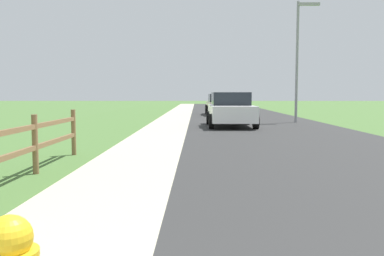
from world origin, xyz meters
TOP-DOWN VIEW (x-y plane):
  - ground_plane at (0.00, 25.00)m, footprint 120.00×120.00m
  - road_asphalt at (3.50, 27.00)m, footprint 7.00×66.00m
  - curb_concrete at (-3.00, 27.00)m, footprint 6.00×66.00m
  - grass_verge at (-4.50, 27.00)m, footprint 5.00×66.00m
  - parked_suv_white at (1.97, 18.49)m, footprint 2.18×4.24m
  - parked_car_beige at (2.06, 28.85)m, footprint 2.07×4.57m
  - street_lamp at (5.75, 21.17)m, footprint 1.17×0.20m

SIDE VIEW (x-z plane):
  - ground_plane at x=0.00m, z-range 0.00..0.00m
  - road_asphalt at x=3.50m, z-range 0.00..0.01m
  - curb_concrete at x=-3.00m, z-range 0.00..0.01m
  - grass_verge at x=-4.50m, z-range 0.00..0.01m
  - parked_car_beige at x=2.06m, z-range 0.01..1.52m
  - parked_suv_white at x=1.97m, z-range -0.02..1.56m
  - street_lamp at x=5.75m, z-range 0.60..6.88m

